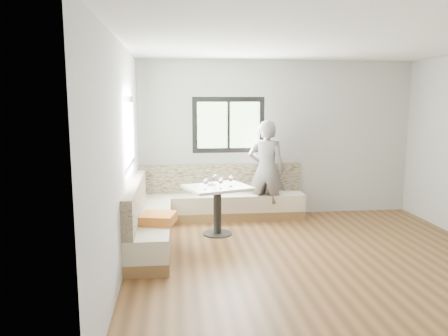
# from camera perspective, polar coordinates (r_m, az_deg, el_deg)

# --- Properties ---
(room) EXTENTS (5.01, 5.01, 2.81)m
(room) POSITION_cam_1_polar(r_m,az_deg,el_deg) (5.69, 11.83, 1.76)
(room) COLOR brown
(room) RESTS_ON ground
(banquette) EXTENTS (2.90, 2.80, 0.95)m
(banquette) POSITION_cam_1_polar(r_m,az_deg,el_deg) (7.13, -4.11, -5.46)
(banquette) COLOR brown
(banquette) RESTS_ON ground
(table) EXTENTS (1.14, 1.02, 0.77)m
(table) POSITION_cam_1_polar(r_m,az_deg,el_deg) (6.81, -0.87, -3.99)
(table) COLOR black
(table) RESTS_ON ground
(person) EXTENTS (0.75, 0.62, 1.76)m
(person) POSITION_cam_1_polar(r_m,az_deg,el_deg) (7.67, 5.56, -0.29)
(person) COLOR slate
(person) RESTS_ON ground
(olive_ramekin) EXTENTS (0.10, 0.10, 0.04)m
(olive_ramekin) POSITION_cam_1_polar(r_m,az_deg,el_deg) (6.84, -1.81, -2.11)
(olive_ramekin) COLOR white
(olive_ramekin) RESTS_ON table
(wine_glass_a) EXTENTS (0.08, 0.08, 0.17)m
(wine_glass_a) POSITION_cam_1_polar(r_m,az_deg,el_deg) (6.51, -2.43, -1.79)
(wine_glass_a) COLOR white
(wine_glass_a) RESTS_ON table
(wine_glass_b) EXTENTS (0.08, 0.08, 0.17)m
(wine_glass_b) POSITION_cam_1_polar(r_m,az_deg,el_deg) (6.55, -0.43, -1.71)
(wine_glass_b) COLOR white
(wine_glass_b) RESTS_ON table
(wine_glass_c) EXTENTS (0.08, 0.08, 0.17)m
(wine_glass_c) POSITION_cam_1_polar(r_m,az_deg,el_deg) (6.73, 0.88, -1.42)
(wine_glass_c) COLOR white
(wine_glass_c) RESTS_ON table
(wine_glass_d) EXTENTS (0.08, 0.08, 0.17)m
(wine_glass_d) POSITION_cam_1_polar(r_m,az_deg,el_deg) (6.84, -1.20, -1.26)
(wine_glass_d) COLOR white
(wine_glass_d) RESTS_ON table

